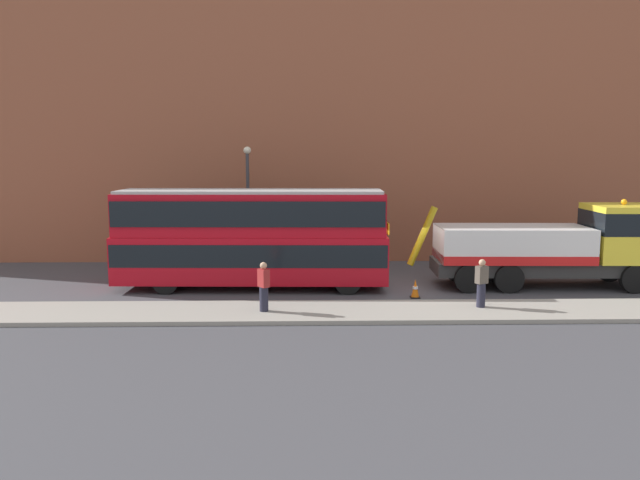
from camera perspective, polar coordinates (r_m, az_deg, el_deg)
The scene contains 9 objects.
ground_plane at distance 25.67m, azimuth 8.36°, elevation -4.37°, with size 120.00×120.00×0.00m, color #424247.
near_kerb at distance 21.64m, azimuth 10.21°, elevation -6.60°, with size 60.00×2.80×0.15m, color gray.
building_facade at distance 31.75m, azimuth 6.63°, elevation 12.71°, with size 60.00×1.50×16.00m.
recovery_tow_truck at distance 26.94m, azimuth 21.16°, elevation -0.45°, with size 10.18×2.91×3.67m.
double_decker_bus at distance 24.95m, azimuth -6.43°, elevation 0.51°, with size 11.11×2.88×4.06m.
pedestrian_onlooker at distance 20.94m, azimuth -5.30°, elevation -4.44°, with size 0.45×0.48×1.71m.
pedestrian_bystander at distance 22.14m, azimuth 14.89°, elevation -3.98°, with size 0.47×0.41×1.71m.
traffic_cone_near_bus at distance 23.78m, azimuth 8.91°, elevation -4.56°, with size 0.36×0.36×0.72m.
street_lamp at distance 29.38m, azimuth -6.77°, elevation 4.09°, with size 0.36×0.36×5.83m.
Camera 1 is at (-4.26, -24.70, 5.57)m, focal length 34.15 mm.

